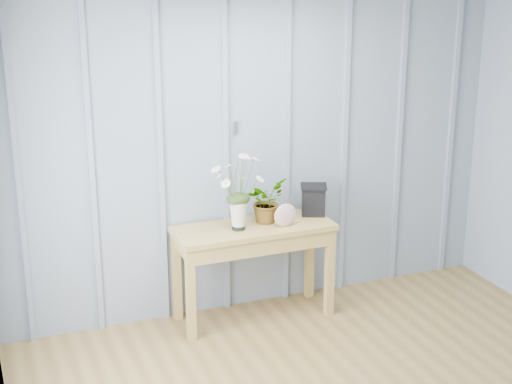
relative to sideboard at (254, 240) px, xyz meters
name	(u,v)px	position (x,y,z in m)	size (l,w,h in m)	color
room_shell	(340,84)	(0.12, -1.08, 1.35)	(4.00, 4.50, 2.50)	#8695A9
sideboard	(254,240)	(0.00, 0.00, 0.00)	(1.20, 0.45, 0.75)	#AD8F47
daisy_vase	(238,180)	(-0.13, -0.03, 0.50)	(0.43, 0.33, 0.61)	black
spider_plant	(266,201)	(0.12, 0.06, 0.28)	(0.30, 0.26, 0.33)	#233A15
felt_disc_vessel	(285,215)	(0.21, -0.10, 0.20)	(0.18, 0.05, 0.18)	#9B5265
carved_box	(313,200)	(0.52, 0.06, 0.24)	(0.24, 0.22, 0.24)	black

